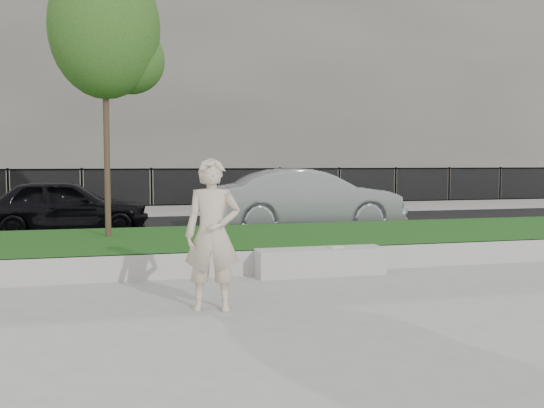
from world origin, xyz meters
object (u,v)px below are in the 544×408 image
object	(u,v)px
man	(213,235)
car_dark	(65,206)
car_silver	(308,199)
stone_bench	(321,262)
young_tree	(109,33)
book	(335,247)

from	to	relation	value
man	car_dark	bearing A→B (deg)	118.89
car_dark	car_silver	bearing A→B (deg)	-96.55
stone_bench	man	world-z (taller)	man
young_tree	man	bearing A→B (deg)	-75.48
man	young_tree	xyz separation A→B (m)	(-1.20, 4.62, 3.29)
man	book	bearing A→B (deg)	52.22
young_tree	car_dark	xyz separation A→B (m)	(-1.14, 3.74, -3.50)
stone_bench	young_tree	size ratio (longest dim) A/B	0.40
stone_bench	book	distance (m)	0.34
car_silver	young_tree	bearing A→B (deg)	123.58
stone_bench	book	bearing A→B (deg)	-0.46
stone_bench	car_silver	size ratio (longest dim) A/B	0.43
young_tree	book	bearing A→B (deg)	-38.44
young_tree	car_silver	world-z (taller)	young_tree
man	young_tree	size ratio (longest dim) A/B	0.35
book	car_silver	world-z (taller)	car_silver
young_tree	stone_bench	bearing A→B (deg)	-40.53
man	book	world-z (taller)	man
young_tree	car_dark	size ratio (longest dim) A/B	1.31
stone_bench	car_dark	bearing A→B (deg)	123.93
young_tree	car_dark	bearing A→B (deg)	106.98
stone_bench	young_tree	xyz separation A→B (m)	(-3.24, 2.77, 4.01)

